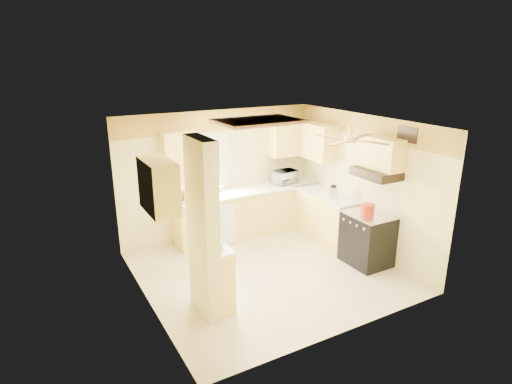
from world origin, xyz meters
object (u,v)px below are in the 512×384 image
microwave (285,177)px  bowl (218,246)px  dutch_oven (368,209)px  stove (367,239)px  kettle (333,192)px

microwave → bowl: microwave is taller
microwave → bowl: bearing=33.6°
microwave → bowl: (-2.51, -2.16, -0.11)m
dutch_oven → microwave: bearing=97.8°
stove → microwave: size_ratio=1.85×
bowl → dutch_oven: (2.81, 0.04, 0.03)m
kettle → stove: bearing=-88.3°
stove → dutch_oven: size_ratio=3.80×
stove → kettle: size_ratio=3.75×
kettle → dutch_oven: bearing=-89.0°
bowl → kettle: (2.79, 0.94, 0.09)m
stove → bowl: 2.86m
dutch_oven → kettle: size_ratio=0.99×
microwave → dutch_oven: bearing=90.8°
microwave → dutch_oven: microwave is taller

